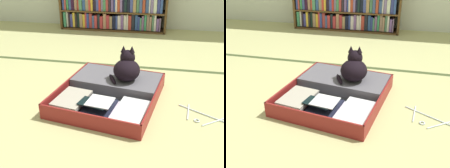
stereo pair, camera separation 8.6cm
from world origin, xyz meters
The scene contains 6 objects.
ground_plane centered at (0.00, 0.00, 0.00)m, with size 10.00×10.00×0.00m, color tan.
tatami_border centered at (0.00, 0.91, 0.00)m, with size 4.80×0.05×0.00m.
bookshelf centered at (-0.35, 2.24, 0.38)m, with size 1.50×0.29×0.78m.
open_suitcase centered at (0.00, 0.29, 0.05)m, with size 0.84×0.90×0.12m.
black_cat centered at (0.10, 0.39, 0.21)m, with size 0.27×0.24×0.27m.
clothes_hanger centered at (0.67, 0.12, 0.01)m, with size 0.34×0.27×0.01m.
Camera 2 is at (0.43, -1.52, 1.06)m, focal length 42.96 mm.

